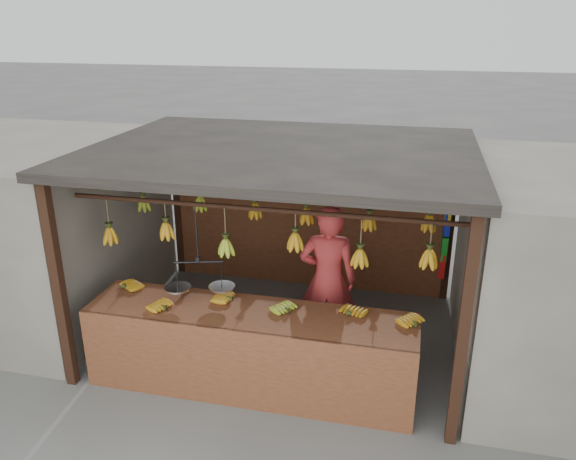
# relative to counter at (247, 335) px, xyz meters

# --- Properties ---
(ground) EXTENTS (80.00, 80.00, 0.00)m
(ground) POSITION_rel_counter_xyz_m (0.07, 1.23, -0.70)
(ground) COLOR #5B5B57
(stall) EXTENTS (4.30, 3.30, 2.40)m
(stall) POSITION_rel_counter_xyz_m (0.07, 1.55, 1.27)
(stall) COLOR black
(stall) RESTS_ON ground
(neighbor_left) EXTENTS (3.00, 3.00, 2.30)m
(neighbor_left) POSITION_rel_counter_xyz_m (-3.53, 1.23, 0.45)
(neighbor_left) COLOR slate
(neighbor_left) RESTS_ON ground
(counter) EXTENTS (3.56, 0.79, 0.96)m
(counter) POSITION_rel_counter_xyz_m (0.00, 0.00, 0.00)
(counter) COLOR brown
(counter) RESTS_ON ground
(hanging_bananas) EXTENTS (3.65, 2.24, 0.40)m
(hanging_bananas) POSITION_rel_counter_xyz_m (0.07, 1.23, 0.91)
(hanging_bananas) COLOR #B37A13
(hanging_bananas) RESTS_ON ground
(balance_scale) EXTENTS (0.72, 0.40, 0.95)m
(balance_scale) POSITION_rel_counter_xyz_m (-0.59, 0.23, 0.41)
(balance_scale) COLOR black
(balance_scale) RESTS_ON ground
(vendor) EXTENTS (0.70, 0.49, 1.83)m
(vendor) POSITION_rel_counter_xyz_m (0.66, 1.03, 0.21)
(vendor) COLOR #BF3333
(vendor) RESTS_ON ground
(bag_bundles) EXTENTS (0.08, 0.26, 1.16)m
(bag_bundles) POSITION_rel_counter_xyz_m (2.01, 2.58, 0.30)
(bag_bundles) COLOR yellow
(bag_bundles) RESTS_ON ground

